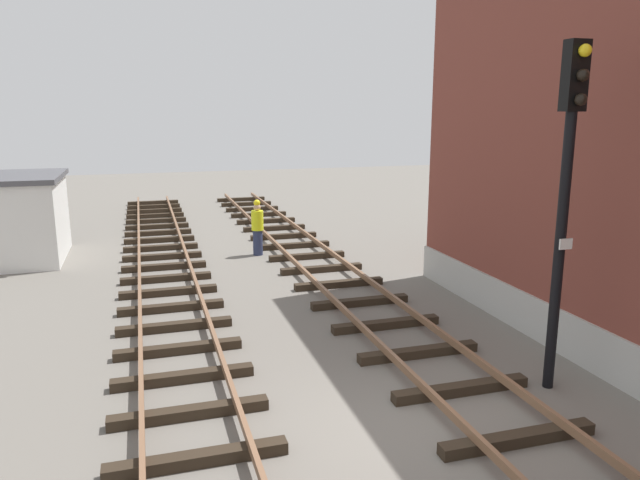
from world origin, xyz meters
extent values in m
plane|color=slate|center=(0.00, 0.00, 0.00)|extent=(80.00, 80.00, 0.00)
cube|color=#2D2319|center=(1.28, -0.82, 0.09)|extent=(2.50, 0.24, 0.18)
cube|color=#2D2319|center=(1.28, 0.82, 0.09)|extent=(2.50, 0.24, 0.18)
cube|color=#2D2319|center=(1.28, 2.46, 0.09)|extent=(2.50, 0.24, 0.18)
cube|color=#2D2319|center=(1.28, 4.10, 0.09)|extent=(2.50, 0.24, 0.18)
cube|color=#2D2319|center=(1.28, 5.75, 0.09)|extent=(2.50, 0.24, 0.18)
cube|color=#2D2319|center=(1.28, 7.39, 0.09)|extent=(2.50, 0.24, 0.18)
cube|color=#2D2319|center=(1.28, 9.03, 0.09)|extent=(2.50, 0.24, 0.18)
cube|color=#2D2319|center=(1.28, 10.67, 0.09)|extent=(2.50, 0.24, 0.18)
cube|color=#2D2319|center=(1.28, 12.31, 0.09)|extent=(2.50, 0.24, 0.18)
cube|color=#2D2319|center=(1.28, 13.95, 0.09)|extent=(2.50, 0.24, 0.18)
cube|color=#2D2319|center=(1.28, 15.59, 0.09)|extent=(2.50, 0.24, 0.18)
cube|color=#2D2319|center=(1.28, 17.24, 0.09)|extent=(2.50, 0.24, 0.18)
cube|color=#2D2319|center=(1.28, 18.88, 0.09)|extent=(2.50, 0.24, 0.18)
cube|color=#2D2319|center=(1.28, 20.52, 0.09)|extent=(2.50, 0.24, 0.18)
cube|color=#2D2319|center=(1.28, 22.16, 0.09)|extent=(2.50, 0.24, 0.18)
cube|color=#2D2319|center=(1.28, 23.80, 0.09)|extent=(2.50, 0.24, 0.18)
cube|color=brown|center=(0.56, 0.00, 0.25)|extent=(0.08, 49.25, 0.14)
cube|color=brown|center=(2.00, 0.00, 0.25)|extent=(0.08, 49.25, 0.14)
cube|color=#2D2319|center=(-3.24, 0.00, 0.09)|extent=(2.50, 0.24, 0.18)
cube|color=#2D2319|center=(-3.24, 1.33, 0.09)|extent=(2.50, 0.24, 0.18)
cube|color=#2D2319|center=(-3.24, 2.66, 0.09)|extent=(2.50, 0.24, 0.18)
cube|color=#2D2319|center=(-3.24, 3.99, 0.09)|extent=(2.50, 0.24, 0.18)
cube|color=#2D2319|center=(-3.24, 5.32, 0.09)|extent=(2.50, 0.24, 0.18)
cube|color=#2D2319|center=(-3.24, 6.65, 0.09)|extent=(2.50, 0.24, 0.18)
cube|color=#2D2319|center=(-3.24, 7.99, 0.09)|extent=(2.50, 0.24, 0.18)
cube|color=#2D2319|center=(-3.24, 9.32, 0.09)|extent=(2.50, 0.24, 0.18)
cube|color=#2D2319|center=(-3.24, 10.65, 0.09)|extent=(2.50, 0.24, 0.18)
cube|color=#2D2319|center=(-3.24, 11.98, 0.09)|extent=(2.50, 0.24, 0.18)
cube|color=#2D2319|center=(-3.24, 13.31, 0.09)|extent=(2.50, 0.24, 0.18)
cube|color=#2D2319|center=(-3.24, 14.64, 0.09)|extent=(2.50, 0.24, 0.18)
cube|color=#2D2319|center=(-3.24, 15.97, 0.09)|extent=(2.50, 0.24, 0.18)
cube|color=#2D2319|center=(-3.24, 17.30, 0.09)|extent=(2.50, 0.24, 0.18)
cube|color=#2D2319|center=(-3.24, 18.63, 0.09)|extent=(2.50, 0.24, 0.18)
cube|color=#2D2319|center=(-3.24, 19.96, 0.09)|extent=(2.50, 0.24, 0.18)
cube|color=#2D2319|center=(-3.24, 21.30, 0.09)|extent=(2.50, 0.24, 0.18)
cube|color=#2D2319|center=(-3.24, 22.63, 0.09)|extent=(2.50, 0.24, 0.18)
cube|color=#2D2319|center=(-3.24, 23.96, 0.09)|extent=(2.50, 0.24, 0.18)
cube|color=brown|center=(-3.96, 0.00, 0.25)|extent=(0.08, 49.25, 0.14)
cube|color=brown|center=(-2.52, 0.00, 0.25)|extent=(0.08, 49.25, 0.14)
cylinder|color=black|center=(2.89, 0.63, 2.37)|extent=(0.18, 0.18, 4.74)
cube|color=black|center=(2.89, 0.63, 5.29)|extent=(0.36, 0.24, 1.10)
sphere|color=yellow|center=(2.89, 0.45, 5.65)|extent=(0.20, 0.20, 0.20)
sphere|color=black|center=(2.89, 0.45, 5.29)|extent=(0.20, 0.20, 0.20)
sphere|color=black|center=(2.89, 0.45, 4.92)|extent=(0.20, 0.20, 0.20)
cube|color=white|center=(2.89, 0.49, 2.61)|extent=(0.24, 0.03, 0.18)
cube|color=silver|center=(-7.67, 13.24, 1.30)|extent=(2.80, 3.60, 2.60)
cube|color=#4C4C51|center=(-7.67, 13.24, 2.68)|extent=(3.00, 3.80, 0.16)
cylinder|color=#262D4C|center=(-0.14, 11.68, 0.42)|extent=(0.32, 0.32, 0.85)
cylinder|color=yellow|center=(-0.14, 11.68, 1.18)|extent=(0.40, 0.40, 0.65)
sphere|color=tan|center=(-0.14, 11.68, 1.62)|extent=(0.24, 0.24, 0.24)
sphere|color=yellow|center=(-0.14, 11.68, 1.76)|extent=(0.22, 0.22, 0.22)
camera|label=1|loc=(-3.74, -7.50, 4.77)|focal=33.47mm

